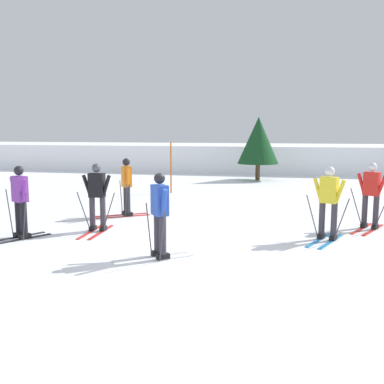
% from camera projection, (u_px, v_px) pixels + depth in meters
% --- Properties ---
extents(ground_plane, '(120.00, 120.00, 0.00)m').
position_uv_depth(ground_plane, '(179.00, 253.00, 9.24)').
color(ground_plane, white).
extents(far_snow_ridge, '(80.00, 6.59, 1.59)m').
position_uv_depth(far_snow_ridge, '(251.00, 157.00, 28.42)').
color(far_snow_ridge, white).
rests_on(far_snow_ridge, ground).
extents(skier_orange, '(1.55, 1.17, 1.71)m').
position_uv_depth(skier_orange, '(126.00, 185.00, 13.16)').
color(skier_orange, red).
rests_on(skier_orange, ground).
extents(skier_red, '(1.05, 1.60, 1.71)m').
position_uv_depth(skier_red, '(371.00, 194.00, 11.42)').
color(skier_red, red).
rests_on(skier_red, ground).
extents(skier_black, '(1.00, 1.61, 1.71)m').
position_uv_depth(skier_black, '(97.00, 195.00, 11.15)').
color(skier_black, red).
rests_on(skier_black, ground).
extents(skier_blue, '(1.49, 1.28, 1.71)m').
position_uv_depth(skier_blue, '(159.00, 213.00, 8.78)').
color(skier_blue, silver).
rests_on(skier_blue, ground).
extents(skier_yellow, '(0.97, 1.62, 1.71)m').
position_uv_depth(skier_yellow, '(329.00, 201.00, 10.25)').
color(skier_yellow, '#237AC6').
rests_on(skier_yellow, ground).
extents(skier_purple, '(1.13, 1.57, 1.71)m').
position_uv_depth(skier_purple, '(20.00, 200.00, 10.42)').
color(skier_purple, black).
rests_on(skier_purple, ground).
extents(trail_marker_pole, '(0.06, 0.06, 2.05)m').
position_uv_depth(trail_marker_pole, '(171.00, 168.00, 17.95)').
color(trail_marker_pole, '#C65614').
rests_on(trail_marker_pole, ground).
extents(conifer_far_left, '(2.07, 2.07, 3.18)m').
position_uv_depth(conifer_far_left, '(258.00, 140.00, 22.40)').
color(conifer_far_left, '#513823').
rests_on(conifer_far_left, ground).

